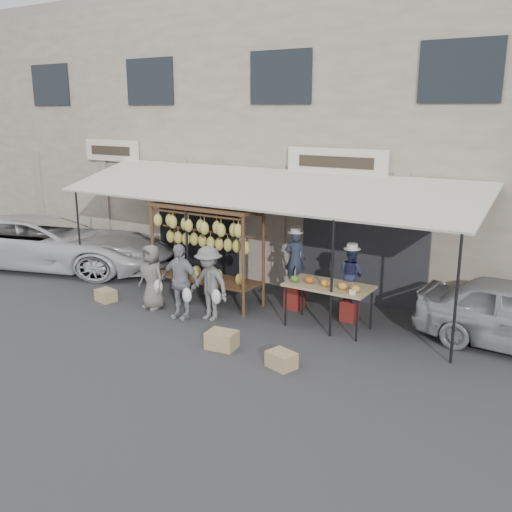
{
  "coord_description": "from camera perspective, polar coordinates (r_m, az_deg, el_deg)",
  "views": [
    {
      "loc": [
        6.81,
        -8.39,
        4.27
      ],
      "look_at": [
        0.64,
        1.4,
        1.3
      ],
      "focal_mm": 40.0,
      "sensor_mm": 36.0,
      "label": 1
    }
  ],
  "objects": [
    {
      "name": "shophouse",
      "position": [
        16.38,
        7.8,
        12.09
      ],
      "size": [
        24.0,
        6.15,
        7.3
      ],
      "color": "#B5A48E",
      "rests_on": "ground_plane"
    },
    {
      "name": "crate_far",
      "position": [
        13.58,
        -14.79,
        -3.83
      ],
      "size": [
        0.51,
        0.42,
        0.27
      ],
      "primitive_type": "cube",
      "rotation": [
        0.0,
        0.0,
        -0.19
      ],
      "color": "tan",
      "rests_on": "ground_plane"
    },
    {
      "name": "customer_left",
      "position": [
        12.71,
        -10.37,
        -2.06
      ],
      "size": [
        0.76,
        0.56,
        1.44
      ],
      "primitive_type": "imported",
      "rotation": [
        0.0,
        0.0,
        -0.15
      ],
      "color": "#66625C",
      "rests_on": "ground_plane"
    },
    {
      "name": "crate_near_a",
      "position": [
        10.63,
        -3.44,
        -8.37
      ],
      "size": [
        0.59,
        0.48,
        0.32
      ],
      "primitive_type": "cube",
      "rotation": [
        0.0,
        0.0,
        0.13
      ],
      "color": "tan",
      "rests_on": "ground_plane"
    },
    {
      "name": "banana_rack",
      "position": [
        12.72,
        -5.15,
        2.09
      ],
      "size": [
        2.6,
        0.9,
        2.24
      ],
      "color": "#50311D",
      "rests_on": "ground_plane"
    },
    {
      "name": "produce_table",
      "position": [
        11.42,
        7.22,
        -3.06
      ],
      "size": [
        1.7,
        0.9,
        1.04
      ],
      "color": "#9E845A",
      "rests_on": "ground_plane"
    },
    {
      "name": "vendor_right",
      "position": [
        11.84,
        9.48,
        -1.79
      ],
      "size": [
        0.66,
        0.58,
        1.13
      ],
      "primitive_type": "imported",
      "rotation": [
        0.0,
        0.0,
        2.81
      ],
      "color": "#222749",
      "rests_on": "stool_right"
    },
    {
      "name": "vendor_left",
      "position": [
        12.42,
        3.93,
        -0.3
      ],
      "size": [
        0.53,
        0.43,
        1.25
      ],
      "primitive_type": "imported",
      "rotation": [
        0.0,
        0.0,
        3.48
      ],
      "color": "#242C3F",
      "rests_on": "stool_left"
    },
    {
      "name": "stool_left",
      "position": [
        12.67,
        3.87,
        -4.13
      ],
      "size": [
        0.4,
        0.4,
        0.5
      ],
      "primitive_type": "cube",
      "rotation": [
        0.0,
        0.0,
        0.13
      ],
      "color": "maroon",
      "rests_on": "ground_plane"
    },
    {
      "name": "customer_right",
      "position": [
        11.85,
        -4.73,
        -2.75
      ],
      "size": [
        1.09,
        0.72,
        1.57
      ],
      "primitive_type": "imported",
      "rotation": [
        0.0,
        0.0,
        -0.14
      ],
      "color": "slate",
      "rests_on": "ground_plane"
    },
    {
      "name": "ground_plane",
      "position": [
        11.62,
        -6.42,
        -7.26
      ],
      "size": [
        90.0,
        90.0,
        0.0
      ],
      "primitive_type": "plane",
      "color": "#2D2D30"
    },
    {
      "name": "van",
      "position": [
        16.84,
        -20.57,
        2.44
      ],
      "size": [
        5.5,
        3.76,
        2.1
      ],
      "primitive_type": "imported",
      "rotation": [
        0.0,
        0.0,
        1.88
      ],
      "color": "silver",
      "rests_on": "ground_plane"
    },
    {
      "name": "customer_mid",
      "position": [
        12.0,
        -7.62,
        -2.53
      ],
      "size": [
        0.96,
        0.45,
        1.6
      ],
      "primitive_type": "imported",
      "rotation": [
        0.0,
        0.0,
        0.06
      ],
      "color": "#92939A",
      "rests_on": "ground_plane"
    },
    {
      "name": "stool_right",
      "position": [
        12.08,
        9.33,
        -5.37
      ],
      "size": [
        0.39,
        0.39,
        0.44
      ],
      "primitive_type": "cube",
      "rotation": [
        0.0,
        0.0,
        0.29
      ],
      "color": "maroon",
      "rests_on": "ground_plane"
    },
    {
      "name": "crate_near_b",
      "position": [
        9.88,
        2.56,
        -10.33
      ],
      "size": [
        0.55,
        0.47,
        0.28
      ],
      "primitive_type": "cube",
      "rotation": [
        0.0,
        0.0,
        -0.28
      ],
      "color": "tan",
      "rests_on": "ground_plane"
    },
    {
      "name": "awning",
      "position": [
        12.76,
        -0.3,
        6.76
      ],
      "size": [
        10.0,
        2.35,
        2.92
      ],
      "color": "beige",
      "rests_on": "ground_plane"
    }
  ]
}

